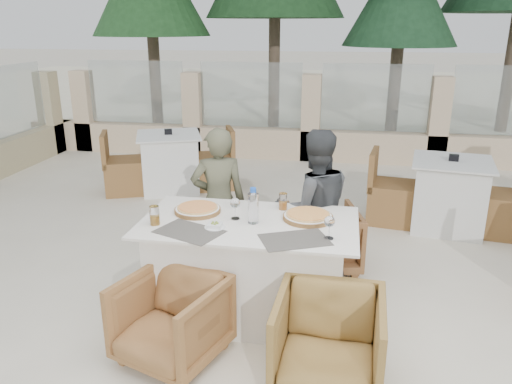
% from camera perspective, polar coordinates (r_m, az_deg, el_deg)
% --- Properties ---
extents(ground, '(80.00, 80.00, 0.00)m').
position_cam_1_polar(ground, '(4.02, 0.84, -13.76)').
color(ground, beige).
rests_on(ground, ground).
extents(sand_patch, '(30.00, 16.00, 0.01)m').
position_cam_1_polar(sand_patch, '(17.49, 8.43, 11.37)').
color(sand_patch, '#F9F0CB').
rests_on(sand_patch, ground).
extents(perimeter_wall_far, '(10.00, 0.34, 1.60)m').
position_cam_1_polar(perimeter_wall_far, '(8.28, 6.31, 9.10)').
color(perimeter_wall_far, beige).
rests_on(perimeter_wall_far, ground).
extents(pine_centre, '(2.20, 2.20, 5.00)m').
position_cam_1_polar(pine_centre, '(10.60, 16.29, 19.80)').
color(pine_centre, '#1D4526').
rests_on(pine_centre, ground).
extents(dining_table, '(1.60, 0.90, 0.77)m').
position_cam_1_polar(dining_table, '(3.86, -0.79, -8.69)').
color(dining_table, silver).
rests_on(dining_table, ground).
extents(placemat_near_left, '(0.53, 0.45, 0.00)m').
position_cam_1_polar(placemat_near_left, '(3.54, -7.64, -4.50)').
color(placemat_near_left, '#565149').
rests_on(placemat_near_left, dining_table).
extents(placemat_near_right, '(0.53, 0.46, 0.00)m').
position_cam_1_polar(placemat_near_right, '(3.40, 4.44, -5.46)').
color(placemat_near_right, '#534E47').
rests_on(placemat_near_right, dining_table).
extents(pizza_left, '(0.47, 0.47, 0.05)m').
position_cam_1_polar(pizza_left, '(3.89, -6.70, -1.98)').
color(pizza_left, '#E0541E').
rests_on(pizza_left, dining_table).
extents(pizza_right, '(0.49, 0.49, 0.05)m').
position_cam_1_polar(pizza_right, '(3.75, 5.95, -2.77)').
color(pizza_right, orange).
rests_on(pizza_right, dining_table).
extents(water_bottle, '(0.10, 0.10, 0.27)m').
position_cam_1_polar(water_bottle, '(3.62, -0.33, -1.55)').
color(water_bottle, '#9DB2CE').
rests_on(water_bottle, dining_table).
extents(wine_glass_centre, '(0.10, 0.10, 0.18)m').
position_cam_1_polar(wine_glass_centre, '(3.71, -2.40, -1.76)').
color(wine_glass_centre, silver).
rests_on(wine_glass_centre, dining_table).
extents(wine_glass_corner, '(0.09, 0.09, 0.18)m').
position_cam_1_polar(wine_glass_corner, '(3.41, 8.38, -3.88)').
color(wine_glass_corner, white).
rests_on(wine_glass_corner, dining_table).
extents(beer_glass_left, '(0.08, 0.08, 0.14)m').
position_cam_1_polar(beer_glass_left, '(3.69, -11.51, -2.64)').
color(beer_glass_left, orange).
rests_on(beer_glass_left, dining_table).
extents(beer_glass_right, '(0.09, 0.09, 0.13)m').
position_cam_1_polar(beer_glass_right, '(3.92, 3.11, -1.08)').
color(beer_glass_right, orange).
rests_on(beer_glass_right, dining_table).
extents(olive_dish, '(0.14, 0.14, 0.04)m').
position_cam_1_polar(olive_dish, '(3.58, -4.73, -3.78)').
color(olive_dish, white).
rests_on(olive_dish, dining_table).
extents(armchair_far_left, '(0.67, 0.69, 0.54)m').
position_cam_1_polar(armchair_far_left, '(4.47, -3.70, -6.39)').
color(armchair_far_left, brown).
rests_on(armchair_far_left, ground).
extents(armchair_far_right, '(0.77, 0.78, 0.59)m').
position_cam_1_polar(armchair_far_right, '(4.63, 7.60, -5.28)').
color(armchair_far_right, brown).
rests_on(armchair_far_right, ground).
extents(armchair_near_left, '(0.81, 0.82, 0.59)m').
position_cam_1_polar(armchair_near_left, '(3.46, -9.66, -14.19)').
color(armchair_near_left, olive).
rests_on(armchair_near_left, ground).
extents(armchair_near_right, '(0.68, 0.70, 0.61)m').
position_cam_1_polar(armchair_near_right, '(3.22, 8.25, -16.60)').
color(armchair_near_right, olive).
rests_on(armchair_near_right, ground).
extents(diner_left, '(0.56, 0.46, 1.33)m').
position_cam_1_polar(diner_left, '(4.43, -4.29, -1.08)').
color(diner_left, '#57573F').
rests_on(diner_left, ground).
extents(diner_right, '(0.79, 0.69, 1.36)m').
position_cam_1_polar(diner_right, '(4.22, 6.67, -1.93)').
color(diner_right, '#3B3E40').
rests_on(diner_right, ground).
extents(bg_table_a, '(1.83, 1.36, 0.77)m').
position_cam_1_polar(bg_table_a, '(6.84, -9.81, 3.36)').
color(bg_table_a, white).
rests_on(bg_table_a, ground).
extents(bg_table_b, '(1.74, 1.06, 0.77)m').
position_cam_1_polar(bg_table_b, '(5.84, 21.19, -0.31)').
color(bg_table_b, silver).
rests_on(bg_table_b, ground).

